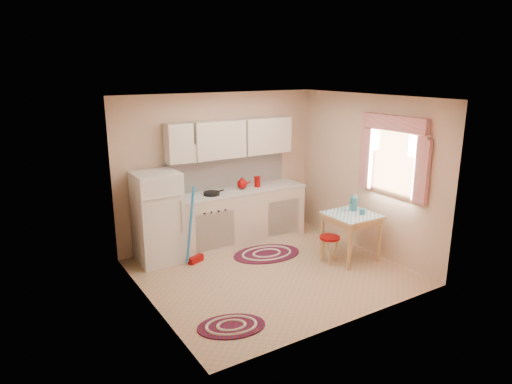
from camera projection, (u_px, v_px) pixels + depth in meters
room_shell at (273, 161)px, 6.51m from camera, size 3.64×3.60×2.52m
fridge at (158, 218)px, 6.87m from camera, size 0.65×0.60×1.40m
broom at (195, 225)px, 6.83m from camera, size 0.30×0.22×1.20m
base_cabinets at (241, 217)px, 7.72m from camera, size 2.25×0.60×0.88m
countertop at (240, 191)px, 7.60m from camera, size 2.27×0.62×0.04m
frying_pan at (212, 193)px, 7.26m from camera, size 0.32×0.32×0.05m
red_kettle at (242, 184)px, 7.59m from camera, size 0.20×0.19×0.19m
red_canister at (257, 182)px, 7.74m from camera, size 0.13×0.13×0.16m
table at (351, 237)px, 7.05m from camera, size 0.72×0.72×0.72m
stool at (329, 250)px, 6.93m from camera, size 0.37×0.37×0.42m
coffee_pot at (354, 202)px, 7.09m from camera, size 0.16×0.14×0.29m
mug at (362, 212)px, 6.92m from camera, size 0.11×0.11×0.10m
rug_center at (267, 254)px, 7.28m from camera, size 1.20×0.90×0.02m
rug_left at (231, 326)px, 5.25m from camera, size 0.92×0.76×0.02m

